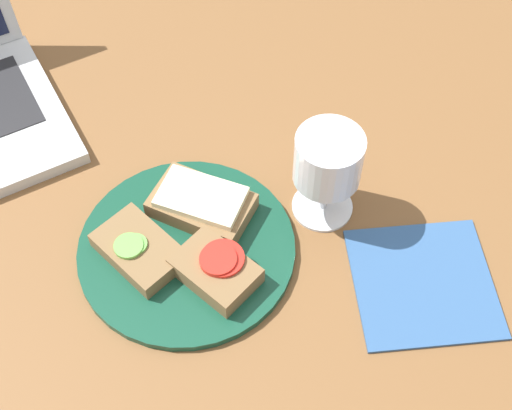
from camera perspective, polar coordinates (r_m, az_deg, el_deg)
The scene contains 7 objects.
wooden_table at distance 88.56cm, azimuth -5.31°, elevation -2.22°, with size 140.00×140.00×3.00cm, color brown.
plate at distance 84.94cm, azimuth -5.56°, elevation -3.50°, with size 25.77×25.77×1.05cm, color #144733.
sandwich_with_tomato at distance 80.93cm, azimuth -3.22°, elevation -5.14°, with size 9.16×10.88×3.23cm.
sandwich_with_cheese at distance 85.92cm, azimuth -4.37°, elevation 0.14°, with size 12.82×13.86×3.29cm.
sandwich_with_cucumber at distance 83.60cm, azimuth -9.35°, elevation -3.52°, with size 9.34×11.79×2.68cm.
wine_glass at distance 81.84cm, azimuth 5.77°, elevation 3.37°, with size 7.95×7.95×12.75cm.
napkin at distance 84.81cm, azimuth 13.22°, elevation -6.08°, with size 15.94×15.81×0.40cm, color #33598C.
Camera 1 is at (-16.16, -46.08, 75.38)cm, focal length 50.00 mm.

